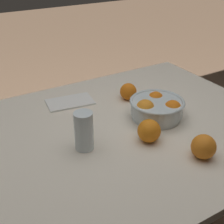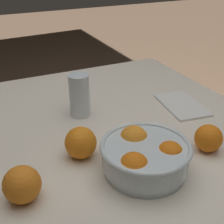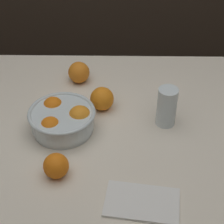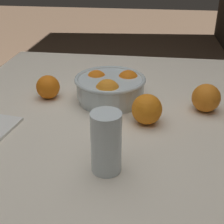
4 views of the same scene
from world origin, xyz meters
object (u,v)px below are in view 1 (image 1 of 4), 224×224
Objects in this scene: fruit_bowl at (157,108)px; orange_loose_near_bowl at (149,131)px; juice_glass at (84,132)px; orange_loose_aside at (204,147)px; orange_loose_front at (128,91)px.

fruit_bowl reaches higher than orange_loose_near_bowl.
juice_glass is 1.67× the size of orange_loose_aside.
orange_loose_front is at bearing -144.76° from juice_glass.
orange_loose_near_bowl is at bearing 42.29° from fruit_bowl.
orange_loose_near_bowl reaches higher than orange_loose_front.
orange_loose_near_bowl is at bearing 69.15° from orange_loose_front.
orange_loose_aside is at bearing 84.03° from fruit_bowl.
orange_loose_aside is at bearing 119.54° from orange_loose_near_bowl.
orange_loose_aside is (-0.31, 0.25, -0.02)m from juice_glass.
juice_glass reaches higher than orange_loose_front.
fruit_bowl is 1.58× the size of juice_glass.
juice_glass reaches higher than orange_loose_near_bowl.
orange_loose_aside is (0.03, 0.28, -0.00)m from fruit_bowl.
orange_loose_aside reaches higher than orange_loose_front.
juice_glass is 0.23m from orange_loose_near_bowl.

